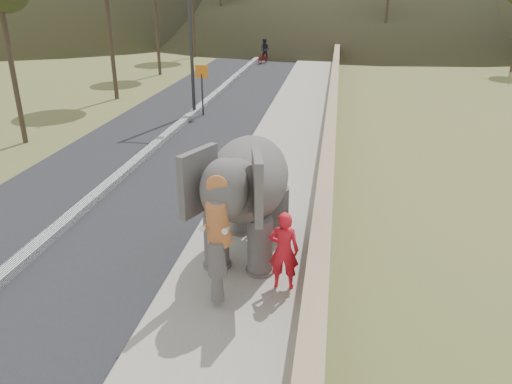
# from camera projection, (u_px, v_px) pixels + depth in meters

# --- Properties ---
(ground) EXTENTS (160.00, 160.00, 0.00)m
(ground) POSITION_uv_depth(u_px,v_px,m) (253.00, 244.00, 12.14)
(ground) COLOR olive
(ground) RESTS_ON ground
(road) EXTENTS (7.00, 120.00, 0.03)m
(road) POSITION_uv_depth(u_px,v_px,m) (178.00, 128.00, 21.98)
(road) COLOR black
(road) RESTS_ON ground
(median) EXTENTS (0.35, 120.00, 0.22)m
(median) POSITION_uv_depth(u_px,v_px,m) (178.00, 126.00, 21.95)
(median) COLOR black
(median) RESTS_ON ground
(walkway) EXTENTS (3.00, 120.00, 0.15)m
(walkway) POSITION_uv_depth(u_px,v_px,m) (291.00, 132.00, 21.23)
(walkway) COLOR #9E9687
(walkway) RESTS_ON ground
(parapet) EXTENTS (0.30, 120.00, 1.10)m
(parapet) POSITION_uv_depth(u_px,v_px,m) (331.00, 122.00, 20.80)
(parapet) COLOR tan
(parapet) RESTS_ON ground
(lamppost) EXTENTS (1.76, 0.36, 8.00)m
(lamppost) POSITION_uv_depth(u_px,v_px,m) (196.00, 8.00, 22.47)
(lamppost) COLOR #2D2E32
(lamppost) RESTS_ON ground
(signboard) EXTENTS (0.60, 0.08, 2.40)m
(signboard) POSITION_uv_depth(u_px,v_px,m) (202.00, 81.00, 23.48)
(signboard) COLOR #2D2D33
(signboard) RESTS_ON ground
(elephant_and_man) EXTENTS (2.39, 4.03, 2.80)m
(elephant_and_man) POSITION_uv_depth(u_px,v_px,m) (249.00, 195.00, 11.04)
(elephant_and_man) COLOR #615C58
(elephant_and_man) RESTS_ON ground
(motorcyclist) EXTENTS (1.16, 1.78, 1.94)m
(motorcyclist) POSITION_uv_depth(u_px,v_px,m) (264.00, 53.00, 40.00)
(motorcyclist) COLOR maroon
(motorcyclist) RESTS_ON ground
(trees) EXTENTS (48.19, 41.66, 9.24)m
(trees) POSITION_uv_depth(u_px,v_px,m) (327.00, 11.00, 37.48)
(trees) COLOR #473828
(trees) RESTS_ON ground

